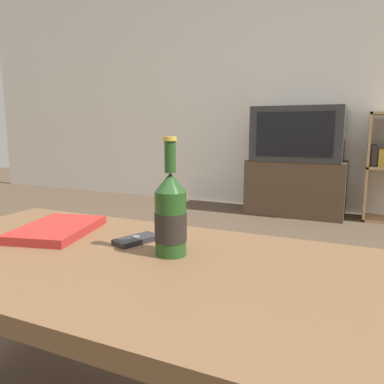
{
  "coord_description": "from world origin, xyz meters",
  "views": [
    {
      "loc": [
        0.52,
        -0.7,
        0.78
      ],
      "look_at": [
        0.03,
        0.36,
        0.58
      ],
      "focal_mm": 35.0,
      "sensor_mm": 36.0,
      "label": 1
    }
  ],
  "objects_px": {
    "television": "(298,134)",
    "cell_phone": "(136,240)",
    "beer_bottle": "(171,215)",
    "tv_stand": "(296,187)",
    "table_book": "(57,229)"
  },
  "relations": [
    {
      "from": "beer_bottle",
      "to": "tv_stand",
      "type": "bearing_deg",
      "value": 92.85
    },
    {
      "from": "beer_bottle",
      "to": "table_book",
      "type": "xyz_separation_m",
      "value": [
        -0.39,
        0.03,
        -0.08
      ]
    },
    {
      "from": "tv_stand",
      "to": "table_book",
      "type": "relative_size",
      "value": 2.75
    },
    {
      "from": "tv_stand",
      "to": "cell_phone",
      "type": "bearing_deg",
      "value": -89.91
    },
    {
      "from": "beer_bottle",
      "to": "cell_phone",
      "type": "height_order",
      "value": "beer_bottle"
    },
    {
      "from": "television",
      "to": "beer_bottle",
      "type": "distance_m",
      "value": 2.69
    },
    {
      "from": "television",
      "to": "cell_phone",
      "type": "xyz_separation_m",
      "value": [
        0.0,
        -2.63,
        -0.24
      ]
    },
    {
      "from": "television",
      "to": "cell_phone",
      "type": "relative_size",
      "value": 5.86
    },
    {
      "from": "television",
      "to": "table_book",
      "type": "xyz_separation_m",
      "value": [
        -0.25,
        -2.65,
        -0.24
      ]
    },
    {
      "from": "beer_bottle",
      "to": "table_book",
      "type": "distance_m",
      "value": 0.4
    },
    {
      "from": "tv_stand",
      "to": "television",
      "type": "bearing_deg",
      "value": -90.0
    },
    {
      "from": "table_book",
      "to": "cell_phone",
      "type": "bearing_deg",
      "value": -9.39
    },
    {
      "from": "tv_stand",
      "to": "beer_bottle",
      "type": "relative_size",
      "value": 3.03
    },
    {
      "from": "tv_stand",
      "to": "table_book",
      "type": "height_order",
      "value": "table_book"
    },
    {
      "from": "beer_bottle",
      "to": "cell_phone",
      "type": "relative_size",
      "value": 2.14
    }
  ]
}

